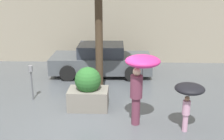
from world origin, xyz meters
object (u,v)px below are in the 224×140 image
(person_adult, at_px, (141,72))
(planter_box, at_px, (88,90))
(parked_car_near, at_px, (101,60))
(parking_meter, at_px, (31,75))
(person_child, at_px, (189,92))

(person_adult, bearing_deg, planter_box, 144.46)
(planter_box, xyz_separation_m, parked_car_near, (0.16, 3.52, 0.02))
(planter_box, bearing_deg, parking_meter, 162.08)
(parked_car_near, distance_m, parking_meter, 3.59)
(person_child, bearing_deg, planter_box, 107.43)
(person_adult, relative_size, person_child, 1.51)
(planter_box, bearing_deg, person_adult, -32.95)
(person_child, height_order, parking_meter, person_child)
(planter_box, distance_m, person_child, 3.11)
(person_adult, distance_m, parked_car_near, 4.81)
(planter_box, relative_size, person_adult, 0.68)
(parking_meter, bearing_deg, parked_car_near, 53.60)
(person_adult, bearing_deg, parking_meter, 152.44)
(person_child, xyz_separation_m, parking_meter, (-4.75, 1.93, -0.22))
(person_child, height_order, parked_car_near, parked_car_near)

